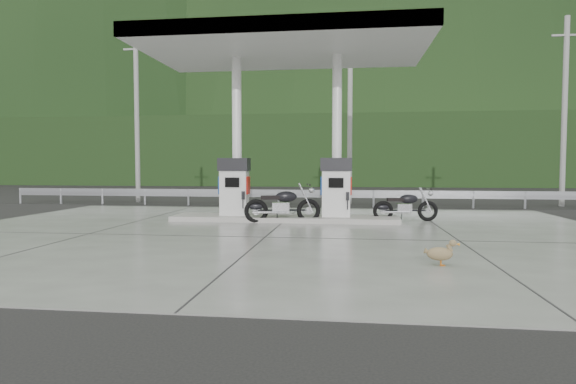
# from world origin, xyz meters

# --- Properties ---
(ground) EXTENTS (160.00, 160.00, 0.00)m
(ground) POSITION_xyz_m (0.00, 0.00, 0.00)
(ground) COLOR black
(ground) RESTS_ON ground
(forecourt_apron) EXTENTS (18.00, 14.00, 0.02)m
(forecourt_apron) POSITION_xyz_m (0.00, 0.00, 0.01)
(forecourt_apron) COLOR slate
(forecourt_apron) RESTS_ON ground
(pump_island) EXTENTS (7.00, 1.40, 0.15)m
(pump_island) POSITION_xyz_m (0.00, 2.50, 0.10)
(pump_island) COLOR #9A978F
(pump_island) RESTS_ON forecourt_apron
(gas_pump_left) EXTENTS (0.95, 0.55, 1.80)m
(gas_pump_left) POSITION_xyz_m (-1.60, 2.50, 1.07)
(gas_pump_left) COLOR silver
(gas_pump_left) RESTS_ON pump_island
(gas_pump_right) EXTENTS (0.95, 0.55, 1.80)m
(gas_pump_right) POSITION_xyz_m (1.60, 2.50, 1.07)
(gas_pump_right) COLOR silver
(gas_pump_right) RESTS_ON pump_island
(canopy_column_left) EXTENTS (0.30, 0.30, 5.00)m
(canopy_column_left) POSITION_xyz_m (-1.60, 2.90, 2.67)
(canopy_column_left) COLOR white
(canopy_column_left) RESTS_ON pump_island
(canopy_column_right) EXTENTS (0.30, 0.30, 5.00)m
(canopy_column_right) POSITION_xyz_m (1.60, 2.90, 2.67)
(canopy_column_right) COLOR white
(canopy_column_right) RESTS_ON pump_island
(canopy_roof) EXTENTS (8.50, 5.00, 0.40)m
(canopy_roof) POSITION_xyz_m (0.00, 2.50, 5.37)
(canopy_roof) COLOR silver
(canopy_roof) RESTS_ON canopy_column_left
(guardrail) EXTENTS (26.00, 0.16, 1.42)m
(guardrail) POSITION_xyz_m (0.00, 8.00, 0.71)
(guardrail) COLOR gray
(guardrail) RESTS_ON ground
(road) EXTENTS (60.00, 7.00, 0.01)m
(road) POSITION_xyz_m (0.00, 11.50, 0.00)
(road) COLOR black
(road) RESTS_ON ground
(utility_pole_a) EXTENTS (0.22, 0.22, 8.00)m
(utility_pole_a) POSITION_xyz_m (-8.00, 9.50, 4.00)
(utility_pole_a) COLOR gray
(utility_pole_a) RESTS_ON ground
(utility_pole_b) EXTENTS (0.22, 0.22, 8.00)m
(utility_pole_b) POSITION_xyz_m (2.00, 9.50, 4.00)
(utility_pole_b) COLOR gray
(utility_pole_b) RESTS_ON ground
(utility_pole_c) EXTENTS (0.22, 0.22, 8.00)m
(utility_pole_c) POSITION_xyz_m (11.00, 9.50, 4.00)
(utility_pole_c) COLOR gray
(utility_pole_c) RESTS_ON ground
(tree_band) EXTENTS (80.00, 6.00, 6.00)m
(tree_band) POSITION_xyz_m (0.00, 30.00, 3.00)
(tree_band) COLOR black
(tree_band) RESTS_ON ground
(forested_hills) EXTENTS (100.00, 40.00, 140.00)m
(forested_hills) POSITION_xyz_m (0.00, 60.00, 0.00)
(forested_hills) COLOR black
(forested_hills) RESTS_ON ground
(motorcycle_left) EXTENTS (2.25, 1.11, 1.02)m
(motorcycle_left) POSITION_xyz_m (0.00, 2.01, 0.53)
(motorcycle_left) COLOR black
(motorcycle_left) RESTS_ON forecourt_apron
(motorcycle_right) EXTENTS (1.95, 0.84, 0.89)m
(motorcycle_right) POSITION_xyz_m (3.73, 2.91, 0.47)
(motorcycle_right) COLOR black
(motorcycle_right) RESTS_ON forecourt_apron
(duck) EXTENTS (0.55, 0.19, 0.39)m
(duck) POSITION_xyz_m (3.55, -3.82, 0.21)
(duck) COLOR brown
(duck) RESTS_ON forecourt_apron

